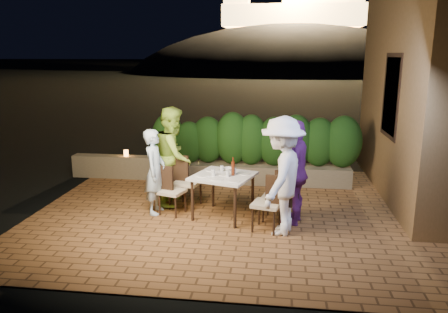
% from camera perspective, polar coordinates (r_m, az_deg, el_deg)
% --- Properties ---
extents(ground, '(400.00, 400.00, 0.00)m').
position_cam_1_polar(ground, '(7.51, 0.96, -8.46)').
color(ground, black).
rests_on(ground, ground).
extents(terrace_floor, '(7.00, 6.00, 0.15)m').
position_cam_1_polar(terrace_floor, '(7.99, 1.37, -7.51)').
color(terrace_floor, brown).
rests_on(terrace_floor, ground).
extents(building_wall, '(1.60, 5.00, 5.00)m').
position_cam_1_polar(building_wall, '(9.36, 25.43, 10.44)').
color(building_wall, olive).
rests_on(building_wall, ground).
extents(window_pane, '(0.08, 1.00, 1.40)m').
position_cam_1_polar(window_pane, '(8.70, 21.17, 7.39)').
color(window_pane, black).
rests_on(window_pane, building_wall).
extents(window_frame, '(0.06, 1.15, 1.55)m').
position_cam_1_polar(window_frame, '(8.70, 21.10, 7.40)').
color(window_frame, black).
rests_on(window_frame, building_wall).
extents(planter, '(4.20, 0.55, 0.40)m').
position_cam_1_polar(planter, '(9.59, 3.72, -2.21)').
color(planter, '#6F6346').
rests_on(planter, ground).
extents(hedge, '(4.00, 0.70, 1.10)m').
position_cam_1_polar(hedge, '(9.42, 3.79, 2.19)').
color(hedge, '#183C10').
rests_on(hedge, planter).
extents(parapet, '(2.20, 0.30, 0.50)m').
position_cam_1_polar(parapet, '(10.21, -13.32, -1.30)').
color(parapet, '#6F6346').
rests_on(parapet, ground).
extents(hill, '(52.00, 40.00, 22.00)m').
position_cam_1_polar(hill, '(67.28, 8.56, 7.42)').
color(hill, black).
rests_on(hill, ground).
extents(dining_table, '(1.18, 1.18, 0.75)m').
position_cam_1_polar(dining_table, '(7.53, -0.10, -5.18)').
color(dining_table, white).
rests_on(dining_table, ground).
extents(plate_nw, '(0.23, 0.23, 0.01)m').
position_cam_1_polar(plate_nw, '(7.38, -2.82, -2.49)').
color(plate_nw, white).
rests_on(plate_nw, dining_table).
extents(plate_sw, '(0.24, 0.24, 0.01)m').
position_cam_1_polar(plate_sw, '(7.72, -1.47, -1.76)').
color(plate_sw, white).
rests_on(plate_sw, dining_table).
extents(plate_ne, '(0.21, 0.21, 0.01)m').
position_cam_1_polar(plate_ne, '(7.07, 1.37, -3.19)').
color(plate_ne, white).
rests_on(plate_ne, dining_table).
extents(plate_se, '(0.21, 0.21, 0.01)m').
position_cam_1_polar(plate_se, '(7.50, 2.65, -2.24)').
color(plate_se, white).
rests_on(plate_se, dining_table).
extents(plate_centre, '(0.20, 0.20, 0.01)m').
position_cam_1_polar(plate_centre, '(7.43, 0.05, -2.38)').
color(plate_centre, white).
rests_on(plate_centre, dining_table).
extents(plate_front, '(0.22, 0.22, 0.01)m').
position_cam_1_polar(plate_front, '(7.16, -0.95, -2.97)').
color(plate_front, white).
rests_on(plate_front, dining_table).
extents(glass_nw, '(0.07, 0.07, 0.12)m').
position_cam_1_polar(glass_nw, '(7.36, -1.42, -2.11)').
color(glass_nw, silver).
rests_on(glass_nw, dining_table).
extents(glass_sw, '(0.06, 0.06, 0.10)m').
position_cam_1_polar(glass_sw, '(7.63, -0.29, -1.59)').
color(glass_sw, silver).
rests_on(glass_sw, dining_table).
extents(glass_ne, '(0.06, 0.06, 0.11)m').
position_cam_1_polar(glass_ne, '(7.30, 0.47, -2.26)').
color(glass_ne, silver).
rests_on(glass_ne, dining_table).
extents(glass_se, '(0.07, 0.07, 0.12)m').
position_cam_1_polar(glass_se, '(7.45, 1.30, -1.90)').
color(glass_se, silver).
rests_on(glass_se, dining_table).
extents(beer_bottle, '(0.06, 0.06, 0.31)m').
position_cam_1_polar(beer_bottle, '(7.36, 1.19, -1.31)').
color(beer_bottle, '#55200E').
rests_on(beer_bottle, dining_table).
extents(bowl, '(0.25, 0.25, 0.04)m').
position_cam_1_polar(bowl, '(7.73, 0.51, -1.63)').
color(bowl, white).
rests_on(bowl, dining_table).
extents(chair_left_front, '(0.50, 0.50, 0.86)m').
position_cam_1_polar(chair_left_front, '(7.70, -6.79, -4.44)').
color(chair_left_front, black).
rests_on(chair_left_front, ground).
extents(chair_left_back, '(0.52, 0.52, 0.96)m').
position_cam_1_polar(chair_left_back, '(8.04, -4.79, -3.24)').
color(chair_left_back, black).
rests_on(chair_left_back, ground).
extents(chair_right_front, '(0.52, 0.52, 0.92)m').
position_cam_1_polar(chair_right_front, '(6.98, 5.59, -6.02)').
color(chair_right_front, black).
rests_on(chair_right_front, ground).
extents(chair_right_back, '(0.48, 0.48, 0.88)m').
position_cam_1_polar(chair_right_back, '(7.41, 6.74, -5.06)').
color(chair_right_back, black).
rests_on(chair_right_back, ground).
extents(diner_blue, '(0.36, 0.55, 1.50)m').
position_cam_1_polar(diner_blue, '(7.72, -9.02, -1.97)').
color(diner_blue, '#C0E0F7').
rests_on(diner_blue, ground).
extents(diner_green, '(0.73, 0.92, 1.83)m').
position_cam_1_polar(diner_green, '(8.14, -6.59, 0.09)').
color(diner_green, '#9FCD40').
rests_on(diner_green, ground).
extents(diner_white, '(0.99, 1.34, 1.85)m').
position_cam_1_polar(diner_white, '(6.77, 7.58, -2.56)').
color(diner_white, white).
rests_on(diner_white, ground).
extents(diner_purple, '(0.62, 1.08, 1.73)m').
position_cam_1_polar(diner_purple, '(7.25, 9.32, -2.05)').
color(diner_purple, '#6C287A').
rests_on(diner_purple, ground).
extents(parapet_lamp, '(0.10, 0.10, 0.14)m').
position_cam_1_polar(parapet_lamp, '(10.09, -12.67, 0.43)').
color(parapet_lamp, orange).
rests_on(parapet_lamp, parapet).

